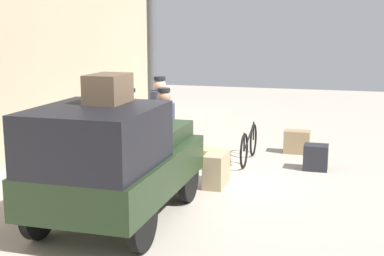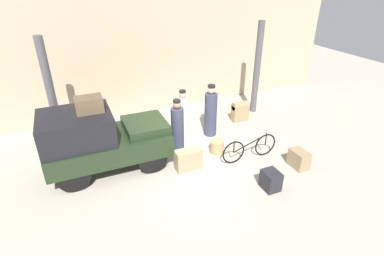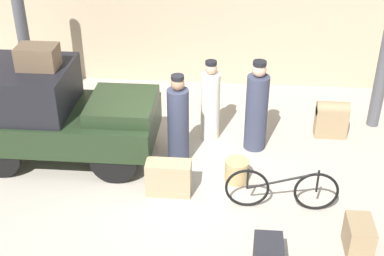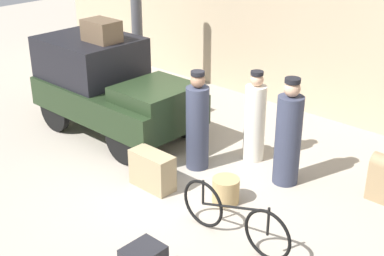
{
  "view_description": "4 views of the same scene",
  "coord_description": "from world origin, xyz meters",
  "px_view_note": "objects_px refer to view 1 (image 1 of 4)",
  "views": [
    {
      "loc": [
        -9.05,
        -2.49,
        2.82
      ],
      "look_at": [
        0.2,
        0.2,
        0.95
      ],
      "focal_mm": 50.0,
      "sensor_mm": 36.0,
      "label": 1
    },
    {
      "loc": [
        -2.8,
        -6.79,
        4.92
      ],
      "look_at": [
        0.2,
        0.2,
        0.95
      ],
      "focal_mm": 28.0,
      "sensor_mm": 36.0,
      "label": 2
    },
    {
      "loc": [
        0.84,
        -7.5,
        5.45
      ],
      "look_at": [
        0.2,
        0.2,
        0.95
      ],
      "focal_mm": 50.0,
      "sensor_mm": 36.0,
      "label": 3
    },
    {
      "loc": [
        5.32,
        -5.35,
        4.34
      ],
      "look_at": [
        0.2,
        0.2,
        0.95
      ],
      "focal_mm": 50.0,
      "sensor_mm": 36.0,
      "label": 4
    }
  ],
  "objects_px": {
    "porter_with_bicycle": "(160,123)",
    "porter_carrying_trunk": "(164,139)",
    "trunk_wicker_pale": "(316,157)",
    "trunk_umber_medium": "(216,169)",
    "trunk_on_truck_roof": "(108,89)",
    "truck": "(114,158)",
    "suitcase_black_upright": "(297,142)",
    "wicker_basket": "(208,158)",
    "bicycle": "(249,145)",
    "conductor_in_dark_uniform": "(131,133)",
    "suitcase_tan_flat": "(160,127)"
  },
  "relations": [
    {
      "from": "bicycle",
      "to": "suitcase_black_upright",
      "type": "height_order",
      "value": "bicycle"
    },
    {
      "from": "truck",
      "to": "porter_with_bicycle",
      "type": "height_order",
      "value": "truck"
    },
    {
      "from": "wicker_basket",
      "to": "conductor_in_dark_uniform",
      "type": "distance_m",
      "value": 1.61
    },
    {
      "from": "porter_with_bicycle",
      "to": "conductor_in_dark_uniform",
      "type": "bearing_deg",
      "value": 160.91
    },
    {
      "from": "conductor_in_dark_uniform",
      "to": "porter_carrying_trunk",
      "type": "xyz_separation_m",
      "value": [
        -0.52,
        -0.88,
        0.04
      ]
    },
    {
      "from": "porter_carrying_trunk",
      "to": "suitcase_black_upright",
      "type": "height_order",
      "value": "porter_carrying_trunk"
    },
    {
      "from": "truck",
      "to": "suitcase_tan_flat",
      "type": "bearing_deg",
      "value": 12.46
    },
    {
      "from": "trunk_wicker_pale",
      "to": "trunk_umber_medium",
      "type": "relative_size",
      "value": 0.68
    },
    {
      "from": "trunk_on_truck_roof",
      "to": "bicycle",
      "type": "bearing_deg",
      "value": -16.45
    },
    {
      "from": "wicker_basket",
      "to": "trunk_wicker_pale",
      "type": "height_order",
      "value": "trunk_wicker_pale"
    },
    {
      "from": "truck",
      "to": "wicker_basket",
      "type": "relative_size",
      "value": 7.91
    },
    {
      "from": "trunk_wicker_pale",
      "to": "porter_with_bicycle",
      "type": "bearing_deg",
      "value": 92.2
    },
    {
      "from": "wicker_basket",
      "to": "porter_with_bicycle",
      "type": "bearing_deg",
      "value": 73.78
    },
    {
      "from": "trunk_wicker_pale",
      "to": "trunk_on_truck_roof",
      "type": "distance_m",
      "value": 4.97
    },
    {
      "from": "truck",
      "to": "porter_with_bicycle",
      "type": "distance_m",
      "value": 3.68
    },
    {
      "from": "suitcase_tan_flat",
      "to": "suitcase_black_upright",
      "type": "bearing_deg",
      "value": -90.94
    },
    {
      "from": "suitcase_tan_flat",
      "to": "trunk_umber_medium",
      "type": "bearing_deg",
      "value": -144.45
    },
    {
      "from": "porter_carrying_trunk",
      "to": "bicycle",
      "type": "bearing_deg",
      "value": -35.02
    },
    {
      "from": "conductor_in_dark_uniform",
      "to": "wicker_basket",
      "type": "bearing_deg",
      "value": -69.03
    },
    {
      "from": "bicycle",
      "to": "suitcase_tan_flat",
      "type": "relative_size",
      "value": 2.4
    },
    {
      "from": "trunk_wicker_pale",
      "to": "trunk_umber_medium",
      "type": "xyz_separation_m",
      "value": [
        -1.57,
        1.63,
        0.05
      ]
    },
    {
      "from": "trunk_wicker_pale",
      "to": "suitcase_tan_flat",
      "type": "bearing_deg",
      "value": 69.9
    },
    {
      "from": "bicycle",
      "to": "suitcase_tan_flat",
      "type": "bearing_deg",
      "value": 64.8
    },
    {
      "from": "conductor_in_dark_uniform",
      "to": "bicycle",
      "type": "bearing_deg",
      "value": -59.48
    },
    {
      "from": "conductor_in_dark_uniform",
      "to": "suitcase_tan_flat",
      "type": "bearing_deg",
      "value": 5.64
    },
    {
      "from": "suitcase_black_upright",
      "to": "trunk_wicker_pale",
      "type": "bearing_deg",
      "value": -159.64
    },
    {
      "from": "truck",
      "to": "wicker_basket",
      "type": "bearing_deg",
      "value": -8.9
    },
    {
      "from": "porter_carrying_trunk",
      "to": "trunk_wicker_pale",
      "type": "bearing_deg",
      "value": -60.01
    },
    {
      "from": "truck",
      "to": "trunk_wicker_pale",
      "type": "xyz_separation_m",
      "value": [
        3.75,
        -2.6,
        -0.71
      ]
    },
    {
      "from": "porter_with_bicycle",
      "to": "suitcase_black_upright",
      "type": "relative_size",
      "value": 3.16
    },
    {
      "from": "trunk_umber_medium",
      "to": "suitcase_tan_flat",
      "type": "distance_m",
      "value": 3.61
    },
    {
      "from": "trunk_wicker_pale",
      "to": "trunk_umber_medium",
      "type": "bearing_deg",
      "value": 133.95
    },
    {
      "from": "trunk_umber_medium",
      "to": "trunk_on_truck_roof",
      "type": "bearing_deg",
      "value": 157.17
    },
    {
      "from": "porter_with_bicycle",
      "to": "conductor_in_dark_uniform",
      "type": "height_order",
      "value": "porter_with_bicycle"
    },
    {
      "from": "truck",
      "to": "bicycle",
      "type": "distance_m",
      "value": 4.24
    },
    {
      "from": "bicycle",
      "to": "conductor_in_dark_uniform",
      "type": "height_order",
      "value": "conductor_in_dark_uniform"
    },
    {
      "from": "truck",
      "to": "trunk_wicker_pale",
      "type": "height_order",
      "value": "truck"
    },
    {
      "from": "truck",
      "to": "suitcase_black_upright",
      "type": "relative_size",
      "value": 5.84
    },
    {
      "from": "trunk_wicker_pale",
      "to": "suitcase_black_upright",
      "type": "xyz_separation_m",
      "value": [
        1.31,
        0.49,
        0.0
      ]
    },
    {
      "from": "conductor_in_dark_uniform",
      "to": "trunk_wicker_pale",
      "type": "height_order",
      "value": "conductor_in_dark_uniform"
    },
    {
      "from": "bicycle",
      "to": "porter_carrying_trunk",
      "type": "bearing_deg",
      "value": 144.98
    },
    {
      "from": "trunk_on_truck_roof",
      "to": "truck",
      "type": "bearing_deg",
      "value": 0.0
    },
    {
      "from": "truck",
      "to": "wicker_basket",
      "type": "distance_m",
      "value": 3.43
    },
    {
      "from": "truck",
      "to": "trunk_wicker_pale",
      "type": "relative_size",
      "value": 6.49
    },
    {
      "from": "trunk_umber_medium",
      "to": "trunk_on_truck_roof",
      "type": "relative_size",
      "value": 1.11
    },
    {
      "from": "porter_with_bicycle",
      "to": "porter_carrying_trunk",
      "type": "height_order",
      "value": "porter_with_bicycle"
    },
    {
      "from": "trunk_umber_medium",
      "to": "trunk_on_truck_roof",
      "type": "xyz_separation_m",
      "value": [
        -2.3,
        0.97,
        1.67
      ]
    },
    {
      "from": "wicker_basket",
      "to": "porter_carrying_trunk",
      "type": "bearing_deg",
      "value": 153.17
    },
    {
      "from": "porter_carrying_trunk",
      "to": "wicker_basket",
      "type": "bearing_deg",
      "value": -26.83
    },
    {
      "from": "trunk_umber_medium",
      "to": "trunk_wicker_pale",
      "type": "bearing_deg",
      "value": -46.05
    }
  ]
}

